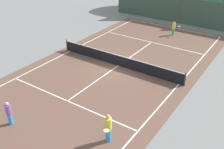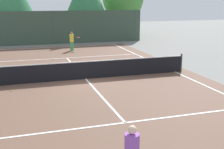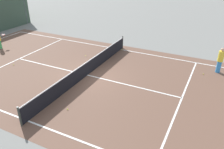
{
  "view_description": "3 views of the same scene",
  "coord_description": "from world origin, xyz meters",
  "px_view_note": "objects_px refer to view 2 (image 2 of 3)",
  "views": [
    {
      "loc": [
        10.81,
        -16.92,
        10.33
      ],
      "look_at": [
        1.1,
        -2.58,
        0.66
      ],
      "focal_mm": 41.99,
      "sensor_mm": 36.0,
      "label": 1
    },
    {
      "loc": [
        -3.44,
        -15.8,
        4.26
      ],
      "look_at": [
        0.92,
        -1.93,
        0.64
      ],
      "focal_mm": 48.6,
      "sensor_mm": 36.0,
      "label": 2
    },
    {
      "loc": [
        -11.56,
        -7.67,
        7.15
      ],
      "look_at": [
        -0.44,
        -2.12,
        0.74
      ],
      "focal_mm": 36.2,
      "sensor_mm": 36.0,
      "label": 3
    }
  ],
  "objects_px": {
    "tennis_ball_0": "(37,51)",
    "tennis_ball_4": "(53,60)",
    "tennis_ball_2": "(123,68)",
    "player_0": "(72,41)",
    "tennis_ball_1": "(175,72)",
    "tennis_ball_3": "(12,91)"
  },
  "relations": [
    {
      "from": "tennis_ball_0",
      "to": "tennis_ball_4",
      "type": "xyz_separation_m",
      "value": [
        0.85,
        -4.2,
        0.0
      ]
    },
    {
      "from": "tennis_ball_2",
      "to": "tennis_ball_0",
      "type": "bearing_deg",
      "value": 120.55
    },
    {
      "from": "player_0",
      "to": "tennis_ball_1",
      "type": "height_order",
      "value": "player_0"
    },
    {
      "from": "player_0",
      "to": "tennis_ball_2",
      "type": "xyz_separation_m",
      "value": [
        1.85,
        -7.75,
        -0.79
      ]
    },
    {
      "from": "player_0",
      "to": "tennis_ball_3",
      "type": "height_order",
      "value": "player_0"
    },
    {
      "from": "tennis_ball_0",
      "to": "tennis_ball_1",
      "type": "relative_size",
      "value": 1.0
    },
    {
      "from": "tennis_ball_3",
      "to": "tennis_ball_4",
      "type": "distance_m",
      "value": 7.56
    },
    {
      "from": "tennis_ball_3",
      "to": "tennis_ball_4",
      "type": "height_order",
      "value": "same"
    },
    {
      "from": "player_0",
      "to": "tennis_ball_3",
      "type": "xyz_separation_m",
      "value": [
        -4.86,
        -10.89,
        -0.79
      ]
    },
    {
      "from": "tennis_ball_1",
      "to": "tennis_ball_4",
      "type": "distance_m",
      "value": 8.86
    },
    {
      "from": "tennis_ball_2",
      "to": "tennis_ball_4",
      "type": "relative_size",
      "value": 1.0
    },
    {
      "from": "tennis_ball_0",
      "to": "tennis_ball_4",
      "type": "bearing_deg",
      "value": -78.49
    },
    {
      "from": "tennis_ball_2",
      "to": "tennis_ball_4",
      "type": "xyz_separation_m",
      "value": [
        -3.92,
        3.89,
        0.0
      ]
    },
    {
      "from": "tennis_ball_0",
      "to": "tennis_ball_3",
      "type": "height_order",
      "value": "same"
    },
    {
      "from": "player_0",
      "to": "tennis_ball_0",
      "type": "relative_size",
      "value": 24.09
    },
    {
      "from": "tennis_ball_0",
      "to": "tennis_ball_1",
      "type": "bearing_deg",
      "value": -54.01
    },
    {
      "from": "tennis_ball_3",
      "to": "tennis_ball_0",
      "type": "bearing_deg",
      "value": 80.22
    },
    {
      "from": "player_0",
      "to": "tennis_ball_2",
      "type": "distance_m",
      "value": 8.0
    },
    {
      "from": "tennis_ball_0",
      "to": "tennis_ball_3",
      "type": "relative_size",
      "value": 1.0
    },
    {
      "from": "tennis_ball_1",
      "to": "tennis_ball_2",
      "type": "height_order",
      "value": "same"
    },
    {
      "from": "tennis_ball_0",
      "to": "tennis_ball_3",
      "type": "xyz_separation_m",
      "value": [
        -1.93,
        -11.23,
        0.0
      ]
    },
    {
      "from": "tennis_ball_4",
      "to": "tennis_ball_3",
      "type": "bearing_deg",
      "value": -111.65
    }
  ]
}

